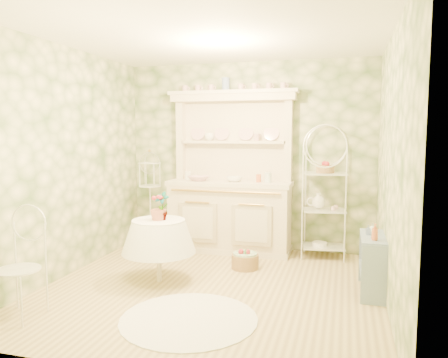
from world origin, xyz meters
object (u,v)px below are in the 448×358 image
(birdcage_stand, at_px, (150,201))
(floor_basket, at_px, (245,259))
(bakers_rack, at_px, (325,196))
(kitchen_dresser, at_px, (230,172))
(cafe_chair, at_px, (18,277))
(round_table, at_px, (159,256))
(side_shelf, at_px, (372,266))

(birdcage_stand, xyz_separation_m, floor_basket, (1.60, -0.68, -0.56))
(bakers_rack, xyz_separation_m, birdcage_stand, (-2.52, -0.09, -0.17))
(kitchen_dresser, bearing_deg, cafe_chair, -115.07)
(round_table, xyz_separation_m, birdcage_stand, (-0.76, 1.41, 0.38))
(kitchen_dresser, xyz_separation_m, round_table, (-0.44, -1.48, -0.85))
(cafe_chair, distance_m, birdcage_stand, 2.68)
(bakers_rack, bearing_deg, round_table, -146.95)
(kitchen_dresser, xyz_separation_m, cafe_chair, (-1.28, -2.73, -0.77))
(cafe_chair, bearing_deg, floor_basket, 42.74)
(round_table, relative_size, floor_basket, 1.66)
(birdcage_stand, height_order, floor_basket, birdcage_stand)
(round_table, bearing_deg, floor_basket, 40.82)
(round_table, bearing_deg, birdcage_stand, 118.51)
(kitchen_dresser, distance_m, floor_basket, 1.33)
(bakers_rack, height_order, round_table, bakers_rack)
(bakers_rack, height_order, side_shelf, bakers_rack)
(cafe_chair, bearing_deg, bakers_rack, 39.72)
(bakers_rack, bearing_deg, floor_basket, -147.25)
(round_table, height_order, birdcage_stand, birdcage_stand)
(birdcage_stand, bearing_deg, cafe_chair, -91.52)
(round_table, distance_m, cafe_chair, 1.51)
(round_table, bearing_deg, side_shelf, 6.86)
(birdcage_stand, bearing_deg, round_table, -61.49)
(kitchen_dresser, distance_m, round_table, 1.76)
(kitchen_dresser, relative_size, floor_basket, 6.34)
(birdcage_stand, bearing_deg, floor_basket, -23.07)
(side_shelf, bearing_deg, round_table, -170.53)
(cafe_chair, relative_size, birdcage_stand, 0.56)
(bakers_rack, relative_size, floor_basket, 4.71)
(side_shelf, distance_m, floor_basket, 1.56)
(birdcage_stand, bearing_deg, kitchen_dresser, 3.21)
(kitchen_dresser, distance_m, birdcage_stand, 1.29)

